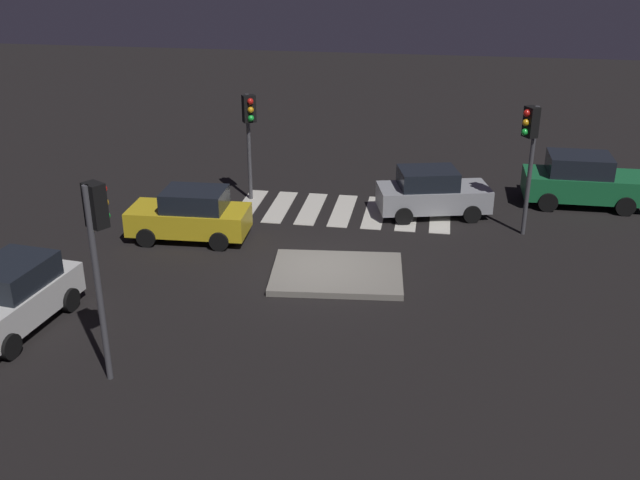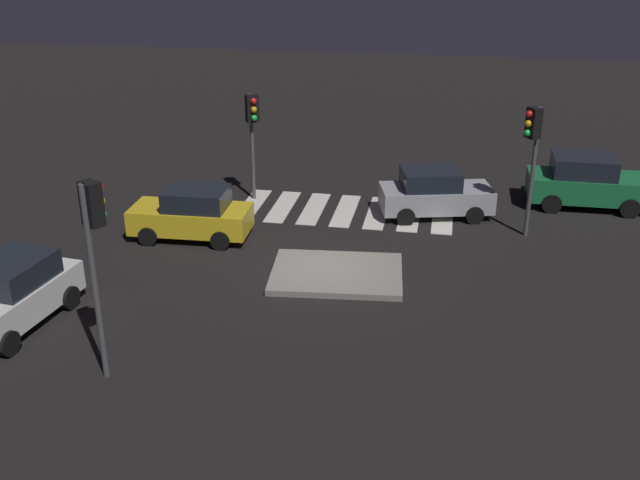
{
  "view_description": "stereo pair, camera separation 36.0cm",
  "coord_description": "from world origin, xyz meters",
  "px_view_note": "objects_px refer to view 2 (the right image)",
  "views": [
    {
      "loc": [
        -3.2,
        19.43,
        9.47
      ],
      "look_at": [
        0.0,
        0.0,
        1.0
      ],
      "focal_mm": 41.38,
      "sensor_mm": 36.0,
      "label": 1
    },
    {
      "loc": [
        -3.55,
        19.37,
        9.47
      ],
      "look_at": [
        0.0,
        0.0,
        1.0
      ],
      "focal_mm": 41.38,
      "sensor_mm": 36.0,
      "label": 2
    }
  ],
  "objects_px": {
    "traffic_light_east": "(252,121)",
    "traffic_light_south": "(533,140)",
    "car_yellow": "(192,214)",
    "car_green": "(587,182)",
    "traffic_light_north": "(94,233)",
    "car_white": "(11,295)",
    "traffic_island": "(337,274)",
    "car_silver": "(435,193)"
  },
  "relations": [
    {
      "from": "car_silver",
      "to": "car_white",
      "type": "distance_m",
      "value": 14.07
    },
    {
      "from": "traffic_island",
      "to": "traffic_light_north",
      "type": "height_order",
      "value": "traffic_light_north"
    },
    {
      "from": "traffic_light_east",
      "to": "traffic_light_south",
      "type": "distance_m",
      "value": 9.69
    },
    {
      "from": "car_white",
      "to": "car_yellow",
      "type": "bearing_deg",
      "value": 164.41
    },
    {
      "from": "traffic_island",
      "to": "car_green",
      "type": "height_order",
      "value": "car_green"
    },
    {
      "from": "traffic_island",
      "to": "car_white",
      "type": "bearing_deg",
      "value": 28.96
    },
    {
      "from": "car_white",
      "to": "traffic_light_north",
      "type": "bearing_deg",
      "value": 70.95
    },
    {
      "from": "car_silver",
      "to": "car_white",
      "type": "xyz_separation_m",
      "value": [
        10.24,
        9.66,
        0.02
      ]
    },
    {
      "from": "traffic_island",
      "to": "car_white",
      "type": "xyz_separation_m",
      "value": [
        7.66,
        4.24,
        0.76
      ]
    },
    {
      "from": "traffic_island",
      "to": "traffic_light_north",
      "type": "xyz_separation_m",
      "value": [
        4.25,
        5.9,
        3.4
      ]
    },
    {
      "from": "traffic_light_north",
      "to": "car_white",
      "type": "bearing_deg",
      "value": 95.05
    },
    {
      "from": "car_yellow",
      "to": "car_white",
      "type": "distance_m",
      "value": 6.77
    },
    {
      "from": "car_silver",
      "to": "traffic_light_south",
      "type": "xyz_separation_m",
      "value": [
        -2.94,
        1.32,
        2.42
      ]
    },
    {
      "from": "car_white",
      "to": "traffic_light_south",
      "type": "height_order",
      "value": "traffic_light_south"
    },
    {
      "from": "car_green",
      "to": "traffic_light_south",
      "type": "distance_m",
      "value": 4.69
    },
    {
      "from": "car_yellow",
      "to": "car_green",
      "type": "bearing_deg",
      "value": -159.72
    },
    {
      "from": "car_silver",
      "to": "traffic_light_east",
      "type": "bearing_deg",
      "value": 162.15
    },
    {
      "from": "traffic_island",
      "to": "car_green",
      "type": "bearing_deg",
      "value": -137.05
    },
    {
      "from": "traffic_light_south",
      "to": "traffic_island",
      "type": "bearing_deg",
      "value": 4.36
    },
    {
      "from": "traffic_island",
      "to": "car_white",
      "type": "height_order",
      "value": "car_white"
    },
    {
      "from": "traffic_island",
      "to": "car_yellow",
      "type": "xyz_separation_m",
      "value": [
        5.07,
        -2.02,
        0.74
      ]
    },
    {
      "from": "traffic_light_east",
      "to": "traffic_light_south",
      "type": "relative_size",
      "value": 0.92
    },
    {
      "from": "car_silver",
      "to": "car_yellow",
      "type": "relative_size",
      "value": 1.05
    },
    {
      "from": "car_green",
      "to": "traffic_light_south",
      "type": "relative_size",
      "value": 1.01
    },
    {
      "from": "traffic_island",
      "to": "car_yellow",
      "type": "distance_m",
      "value": 5.51
    },
    {
      "from": "car_yellow",
      "to": "traffic_light_east",
      "type": "bearing_deg",
      "value": -107.53
    },
    {
      "from": "car_silver",
      "to": "car_yellow",
      "type": "height_order",
      "value": "car_silver"
    },
    {
      "from": "traffic_island",
      "to": "traffic_light_north",
      "type": "bearing_deg",
      "value": 54.2
    },
    {
      "from": "car_silver",
      "to": "traffic_light_north",
      "type": "bearing_deg",
      "value": -135.29
    },
    {
      "from": "traffic_light_south",
      "to": "car_silver",
      "type": "bearing_deg",
      "value": -56.47
    },
    {
      "from": "traffic_light_east",
      "to": "car_silver",
      "type": "bearing_deg",
      "value": 54.38
    },
    {
      "from": "car_yellow",
      "to": "car_white",
      "type": "xyz_separation_m",
      "value": [
        2.59,
        6.26,
        0.02
      ]
    },
    {
      "from": "car_yellow",
      "to": "traffic_light_east",
      "type": "distance_m",
      "value": 4.52
    },
    {
      "from": "car_green",
      "to": "traffic_light_north",
      "type": "bearing_deg",
      "value": -132.78
    },
    {
      "from": "car_silver",
      "to": "traffic_light_east",
      "type": "relative_size",
      "value": 1.04
    },
    {
      "from": "traffic_island",
      "to": "traffic_light_east",
      "type": "xyz_separation_m",
      "value": [
        4.02,
        -5.84,
        2.9
      ]
    },
    {
      "from": "car_silver",
      "to": "traffic_light_south",
      "type": "bearing_deg",
      "value": -38.37
    },
    {
      "from": "car_yellow",
      "to": "car_silver",
      "type": "bearing_deg",
      "value": -158.14
    },
    {
      "from": "car_white",
      "to": "traffic_light_east",
      "type": "height_order",
      "value": "traffic_light_east"
    },
    {
      "from": "car_green",
      "to": "traffic_light_north",
      "type": "xyz_separation_m",
      "value": [
        12.18,
        13.28,
        2.57
      ]
    },
    {
      "from": "car_yellow",
      "to": "traffic_light_north",
      "type": "distance_m",
      "value": 8.39
    },
    {
      "from": "car_yellow",
      "to": "traffic_light_north",
      "type": "bearing_deg",
      "value": 93.76
    }
  ]
}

